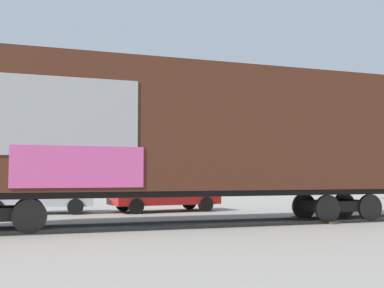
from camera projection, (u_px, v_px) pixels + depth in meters
ground_plane at (193, 225)px, 15.37m from camera, size 260.00×260.00×0.00m
track at (184, 224)px, 15.29m from camera, size 60.01×4.22×0.08m
freight_car at (186, 132)px, 15.49m from camera, size 17.93×3.77×5.15m
flagpole at (302, 126)px, 28.71m from camera, size 0.59×1.18×7.29m
hillside at (74, 157)px, 82.51m from camera, size 128.89×28.46×14.18m
parked_car_silver at (37, 191)px, 20.04m from camera, size 4.56×2.18×1.87m
parked_car_red at (163, 192)px, 21.23m from camera, size 4.86×2.45×1.65m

